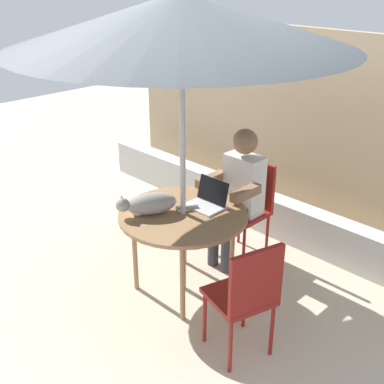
{
  "coord_description": "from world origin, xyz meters",
  "views": [
    {
      "loc": [
        2.51,
        -2.4,
        2.51
      ],
      "look_at": [
        0.0,
        0.1,
        0.87
      ],
      "focal_mm": 46.07,
      "sensor_mm": 36.0,
      "label": 1
    }
  ],
  "objects_px": {
    "chair_occupied": "(249,201)",
    "person_seated": "(238,190)",
    "patio_umbrella": "(181,20)",
    "chair_empty": "(247,292)",
    "cat": "(148,204)",
    "patio_table": "(183,219)",
    "laptop": "(209,198)"
  },
  "relations": [
    {
      "from": "patio_table",
      "to": "chair_empty",
      "type": "height_order",
      "value": "chair_empty"
    },
    {
      "from": "chair_empty",
      "to": "laptop",
      "type": "xyz_separation_m",
      "value": [
        -0.82,
        0.5,
        0.25
      ]
    },
    {
      "from": "laptop",
      "to": "cat",
      "type": "height_order",
      "value": "laptop"
    },
    {
      "from": "patio_table",
      "to": "patio_umbrella",
      "type": "height_order",
      "value": "patio_umbrella"
    },
    {
      "from": "chair_empty",
      "to": "person_seated",
      "type": "xyz_separation_m",
      "value": [
        -0.87,
        0.93,
        0.17
      ]
    },
    {
      "from": "chair_empty",
      "to": "person_seated",
      "type": "distance_m",
      "value": 1.28
    },
    {
      "from": "chair_empty",
      "to": "person_seated",
      "type": "bearing_deg",
      "value": 132.95
    },
    {
      "from": "chair_occupied",
      "to": "chair_empty",
      "type": "bearing_deg",
      "value": -51.51
    },
    {
      "from": "patio_table",
      "to": "person_seated",
      "type": "relative_size",
      "value": 0.83
    },
    {
      "from": "cat",
      "to": "chair_empty",
      "type": "bearing_deg",
      "value": -2.75
    },
    {
      "from": "laptop",
      "to": "patio_umbrella",
      "type": "bearing_deg",
      "value": -101.18
    },
    {
      "from": "person_seated",
      "to": "laptop",
      "type": "bearing_deg",
      "value": -83.64
    },
    {
      "from": "chair_occupied",
      "to": "chair_empty",
      "type": "xyz_separation_m",
      "value": [
        0.87,
        -1.09,
        0.0
      ]
    },
    {
      "from": "patio_table",
      "to": "laptop",
      "type": "distance_m",
      "value": 0.28
    },
    {
      "from": "chair_occupied",
      "to": "person_seated",
      "type": "distance_m",
      "value": 0.23
    },
    {
      "from": "chair_empty",
      "to": "person_seated",
      "type": "relative_size",
      "value": 0.73
    },
    {
      "from": "chair_empty",
      "to": "cat",
      "type": "xyz_separation_m",
      "value": [
        -1.05,
        0.05,
        0.27
      ]
    },
    {
      "from": "laptop",
      "to": "cat",
      "type": "bearing_deg",
      "value": -117.36
    },
    {
      "from": "patio_umbrella",
      "to": "cat",
      "type": "xyz_separation_m",
      "value": [
        -0.18,
        -0.2,
        -1.37
      ]
    },
    {
      "from": "cat",
      "to": "patio_table",
      "type": "bearing_deg",
      "value": 47.8
    },
    {
      "from": "laptop",
      "to": "person_seated",
      "type": "bearing_deg",
      "value": 96.36
    },
    {
      "from": "person_seated",
      "to": "laptop",
      "type": "height_order",
      "value": "person_seated"
    },
    {
      "from": "cat",
      "to": "laptop",
      "type": "bearing_deg",
      "value": 62.64
    },
    {
      "from": "chair_empty",
      "to": "patio_umbrella",
      "type": "bearing_deg",
      "value": 163.81
    },
    {
      "from": "chair_occupied",
      "to": "cat",
      "type": "height_order",
      "value": "chair_occupied"
    },
    {
      "from": "patio_umbrella",
      "to": "cat",
      "type": "distance_m",
      "value": 1.39
    },
    {
      "from": "patio_table",
      "to": "cat",
      "type": "relative_size",
      "value": 1.8
    },
    {
      "from": "chair_empty",
      "to": "laptop",
      "type": "height_order",
      "value": "laptop"
    },
    {
      "from": "patio_umbrella",
      "to": "person_seated",
      "type": "relative_size",
      "value": 1.95
    },
    {
      "from": "patio_umbrella",
      "to": "person_seated",
      "type": "bearing_deg",
      "value": 90.0
    },
    {
      "from": "chair_occupied",
      "to": "person_seated",
      "type": "height_order",
      "value": "person_seated"
    },
    {
      "from": "patio_umbrella",
      "to": "chair_empty",
      "type": "relative_size",
      "value": 2.68
    }
  ]
}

